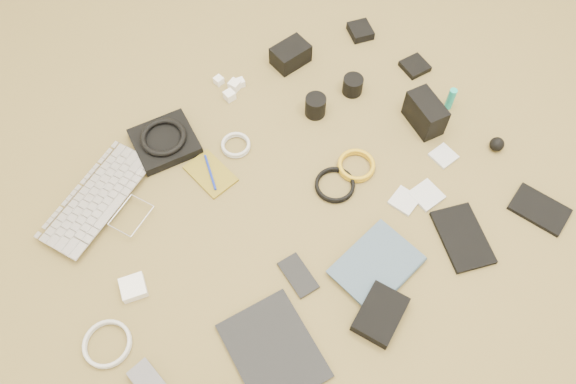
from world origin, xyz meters
TOP-DOWN VIEW (x-y plane):
  - laptop at (-0.44, 0.31)m, footprint 0.45×0.40m
  - headphone_pouch at (-0.20, 0.42)m, footprint 0.21×0.20m
  - headphones at (-0.20, 0.42)m, footprint 0.19×0.19m
  - charger_a at (0.10, 0.48)m, footprint 0.04×0.04m
  - charger_b at (0.07, 0.53)m, footprint 0.03×0.03m
  - charger_c at (0.12, 0.48)m, footprint 0.03×0.03m
  - charger_d at (0.06, 0.45)m, footprint 0.03×0.03m
  - dslr_camera at (0.32, 0.46)m, footprint 0.13×0.09m
  - lens_pouch at (0.60, 0.41)m, footprint 0.10×0.10m
  - notebook_olive at (-0.15, 0.24)m, footprint 0.11×0.16m
  - pen_blue at (-0.15, 0.24)m, footprint 0.05×0.12m
  - cable_white_a at (-0.03, 0.28)m, footprint 0.10×0.10m
  - lens_a at (0.25, 0.23)m, footprint 0.09×0.09m
  - lens_b at (0.41, 0.23)m, footprint 0.08×0.08m
  - card_reader at (0.64, 0.18)m, footprint 0.09×0.09m
  - power_brick at (-0.52, 0.05)m, footprint 0.08×0.08m
  - cable_white_b at (-0.65, -0.04)m, footprint 0.16×0.16m
  - cable_black at (0.12, -0.02)m, footprint 0.13×0.13m
  - cable_yellow at (0.22, -0.01)m, footprint 0.12×0.12m
  - flash at (0.50, -0.01)m, footprint 0.10×0.15m
  - lens_cleaner at (0.61, -0.01)m, footprint 0.02×0.02m
  - battery_charger at (-0.61, -0.18)m, footprint 0.07×0.10m
  - tablet at (-0.32, -0.31)m, footprint 0.24×0.29m
  - phone at (-0.14, -0.18)m, footprint 0.07×0.13m
  - filter_case_left at (0.26, -0.19)m, footprint 0.09×0.09m
  - filter_case_mid at (0.32, -0.21)m, footprint 0.08×0.08m
  - filter_case_right at (0.46, -0.14)m, footprint 0.07×0.07m
  - air_blower at (0.62, -0.22)m, footprint 0.05×0.05m
  - drive_case at (-0.04, -0.41)m, footprint 0.18×0.15m
  - paperback at (0.06, -0.38)m, footprint 0.25×0.20m
  - notebook_black_a at (0.31, -0.38)m, footprint 0.19×0.23m
  - notebook_black_b at (0.55, -0.45)m, footprint 0.15×0.18m

SIDE VIEW (x-z plane):
  - notebook_olive at x=-0.15m, z-range 0.00..0.01m
  - phone at x=-0.14m, z-range 0.00..0.01m
  - filter_case_right at x=0.46m, z-range 0.00..0.01m
  - filter_case_left at x=0.26m, z-range 0.00..0.01m
  - cable_white_b at x=-0.65m, z-range 0.00..0.01m
  - cable_white_a at x=-0.03m, z-range 0.00..0.01m
  - cable_black at x=0.12m, z-range 0.00..0.01m
  - filter_case_mid at x=0.32m, z-range 0.00..0.01m
  - tablet at x=-0.32m, z-range 0.00..0.01m
  - cable_yellow at x=0.22m, z-range 0.00..0.01m
  - notebook_black_b at x=0.55m, z-range 0.00..0.01m
  - notebook_black_a at x=0.31m, z-range 0.00..0.01m
  - card_reader at x=0.64m, z-range 0.00..0.02m
  - paperback at x=0.06m, z-range 0.00..0.02m
  - pen_blue at x=-0.15m, z-range 0.01..0.02m
  - battery_charger at x=-0.61m, z-range 0.00..0.03m
  - charger_b at x=0.07m, z-range 0.00..0.03m
  - charger_c at x=0.12m, z-range 0.00..0.03m
  - power_brick at x=-0.52m, z-range 0.00..0.03m
  - laptop at x=-0.44m, z-range 0.00..0.03m
  - lens_pouch at x=0.60m, z-range 0.00..0.03m
  - charger_d at x=0.06m, z-range 0.00..0.03m
  - charger_a at x=0.10m, z-range 0.00..0.03m
  - headphone_pouch at x=-0.20m, z-range 0.00..0.03m
  - drive_case at x=-0.04m, z-range 0.00..0.04m
  - air_blower at x=0.62m, z-range 0.00..0.04m
  - lens_b at x=0.41m, z-range 0.00..0.06m
  - dslr_camera at x=0.32m, z-range 0.00..0.07m
  - lens_a at x=0.25m, z-range 0.00..0.07m
  - lens_cleaner at x=0.61m, z-range 0.00..0.08m
  - headphones at x=-0.20m, z-range 0.03..0.05m
  - flash at x=0.50m, z-range 0.00..0.10m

